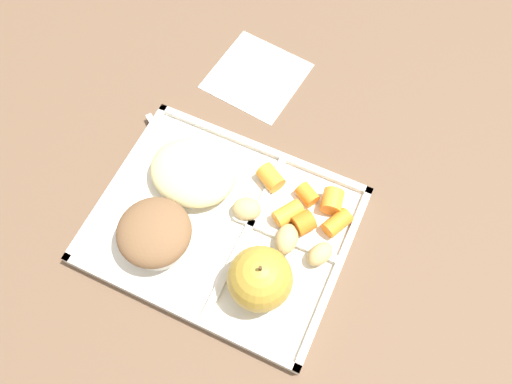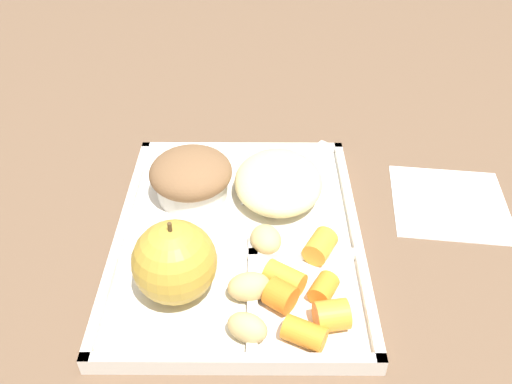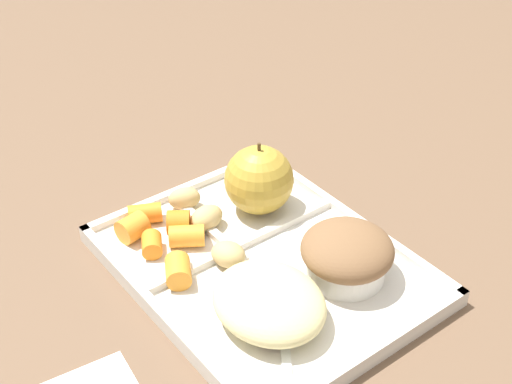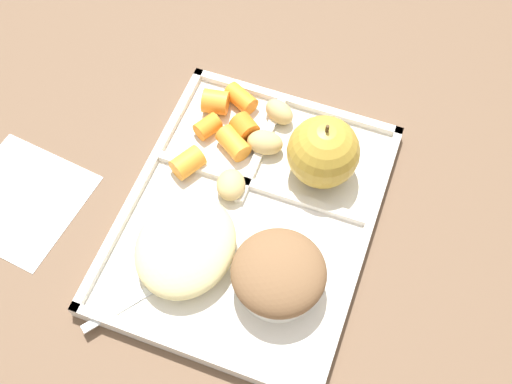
{
  "view_description": "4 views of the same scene",
  "coord_description": "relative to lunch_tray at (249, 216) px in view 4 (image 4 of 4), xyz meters",
  "views": [
    {
      "loc": [
        -0.13,
        0.19,
        0.59
      ],
      "look_at": [
        -0.03,
        -0.04,
        0.06
      ],
      "focal_mm": 34.92,
      "sensor_mm": 36.0,
      "label": 1
    },
    {
      "loc": [
        -0.4,
        -0.02,
        0.39
      ],
      "look_at": [
        0.02,
        -0.02,
        0.05
      ],
      "focal_mm": 37.62,
      "sensor_mm": 36.0,
      "label": 2
    },
    {
      "loc": [
        0.42,
        -0.33,
        0.48
      ],
      "look_at": [
        -0.05,
        0.03,
        0.06
      ],
      "focal_mm": 50.5,
      "sensor_mm": 36.0,
      "label": 3
    },
    {
      "loc": [
        0.28,
        0.11,
        0.59
      ],
      "look_at": [
        -0.01,
        0.01,
        0.05
      ],
      "focal_mm": 44.94,
      "sensor_mm": 36.0,
      "label": 4
    }
  ],
  "objects": [
    {
      "name": "paper_napkin",
      "position": [
        0.06,
        -0.23,
        -0.01
      ],
      "size": [
        0.14,
        0.14,
        0.0
      ],
      "primitive_type": "cube",
      "rotation": [
        0.0,
        0.0,
        -0.12
      ],
      "color": "white",
      "rests_on": "ground"
    },
    {
      "name": "carrot_slice_center",
      "position": [
        -0.09,
        -0.04,
        0.02
      ],
      "size": [
        0.03,
        0.03,
        0.03
      ],
      "primitive_type": "cylinder",
      "rotation": [
        0.0,
        1.57,
        4.09
      ],
      "color": "orange",
      "rests_on": "lunch_tray"
    },
    {
      "name": "plastic_fork",
      "position": [
        0.09,
        -0.05,
        0.01
      ],
      "size": [
        0.14,
        0.1,
        0.0
      ],
      "color": "white",
      "rests_on": "lunch_tray"
    },
    {
      "name": "carrot_slice_edge",
      "position": [
        -0.03,
        -0.08,
        0.02
      ],
      "size": [
        0.04,
        0.04,
        0.02
      ],
      "primitive_type": "cylinder",
      "rotation": [
        0.0,
        1.57,
        5.78
      ],
      "color": "orange",
      "rests_on": "lunch_tray"
    },
    {
      "name": "potato_chunk_golden",
      "position": [
        -0.08,
        -0.01,
        0.02
      ],
      "size": [
        0.03,
        0.04,
        0.03
      ],
      "primitive_type": "ellipsoid",
      "rotation": [
        0.0,
        0.0,
        1.71
      ],
      "color": "tan",
      "rests_on": "lunch_tray"
    },
    {
      "name": "meatball_front",
      "position": [
        0.09,
        -0.06,
        0.02
      ],
      "size": [
        0.03,
        0.03,
        0.03
      ],
      "primitive_type": "sphere",
      "color": "brown",
      "rests_on": "lunch_tray"
    },
    {
      "name": "carrot_slice_diagonal",
      "position": [
        -0.11,
        -0.08,
        0.02
      ],
      "size": [
        0.03,
        0.03,
        0.03
      ],
      "primitive_type": "cylinder",
      "rotation": [
        0.0,
        1.57,
        1.74
      ],
      "color": "orange",
      "rests_on": "lunch_tray"
    },
    {
      "name": "meatball_back",
      "position": [
        0.09,
        -0.04,
        0.02
      ],
      "size": [
        0.03,
        0.03,
        0.03
      ],
      "primitive_type": "sphere",
      "color": "brown",
      "rests_on": "lunch_tray"
    },
    {
      "name": "egg_noodle_pile",
      "position": [
        0.06,
        -0.04,
        0.02
      ],
      "size": [
        0.11,
        0.1,
        0.04
      ],
      "primitive_type": "ellipsoid",
      "color": "beige",
      "rests_on": "lunch_tray"
    },
    {
      "name": "potato_chunk_small",
      "position": [
        -0.12,
        -0.01,
        0.02
      ],
      "size": [
        0.04,
        0.04,
        0.02
      ],
      "primitive_type": "ellipsoid",
      "rotation": [
        0.0,
        0.0,
        4.29
      ],
      "color": "tan",
      "rests_on": "lunch_tray"
    },
    {
      "name": "lunch_tray",
      "position": [
        0.0,
        0.0,
        0.0
      ],
      "size": [
        0.31,
        0.25,
        0.02
      ],
      "color": "silver",
      "rests_on": "ground"
    },
    {
      "name": "ground",
      "position": [
        0.0,
        0.0,
        -0.01
      ],
      "size": [
        6.0,
        6.0,
        0.0
      ],
      "primitive_type": "plane",
      "color": "brown"
    },
    {
      "name": "bran_muffin",
      "position": [
        0.06,
        0.05,
        0.03
      ],
      "size": [
        0.09,
        0.09,
        0.05
      ],
      "color": "silver",
      "rests_on": "lunch_tray"
    },
    {
      "name": "carrot_slice_tilted",
      "position": [
        -0.08,
        -0.08,
        0.01
      ],
      "size": [
        0.03,
        0.03,
        0.02
      ],
      "primitive_type": "cylinder",
      "rotation": [
        0.0,
        1.57,
        5.78
      ],
      "color": "orange",
      "rests_on": "lunch_tray"
    },
    {
      "name": "carrot_slice_back",
      "position": [
        -0.07,
        -0.04,
        0.02
      ],
      "size": [
        0.04,
        0.04,
        0.02
      ],
      "primitive_type": "cylinder",
      "rotation": [
        0.0,
        1.57,
        4.13
      ],
      "color": "orange",
      "rests_on": "lunch_tray"
    },
    {
      "name": "potato_chunk_large",
      "position": [
        -0.02,
        -0.03,
        0.02
      ],
      "size": [
        0.04,
        0.04,
        0.02
      ],
      "primitive_type": "ellipsoid",
      "rotation": [
        0.0,
        0.0,
        1.89
      ],
      "color": "tan",
      "rests_on": "lunch_tray"
    },
    {
      "name": "green_apple",
      "position": [
        -0.07,
        0.05,
        0.04
      ],
      "size": [
        0.07,
        0.07,
        0.08
      ],
      "color": "#B79333",
      "rests_on": "lunch_tray"
    },
    {
      "name": "carrot_slice_small",
      "position": [
        -0.13,
        -0.06,
        0.01
      ],
      "size": [
        0.03,
        0.04,
        0.02
      ],
      "primitive_type": "cylinder",
      "rotation": [
        0.0,
        1.57,
        1.12
      ],
      "color": "orange",
      "rests_on": "lunch_tray"
    }
  ]
}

